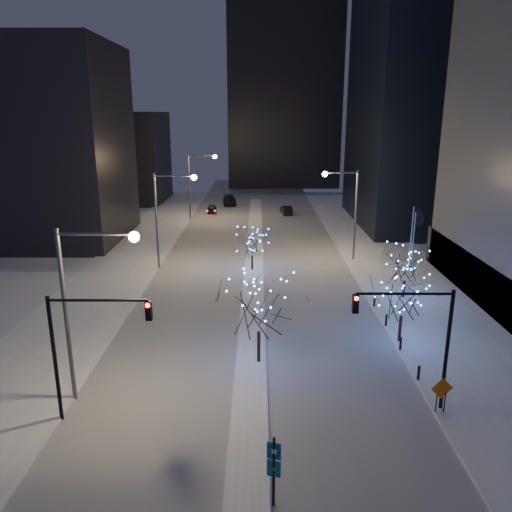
{
  "coord_description": "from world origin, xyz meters",
  "views": [
    {
      "loc": [
        0.47,
        -23.12,
        15.71
      ],
      "look_at": [
        0.28,
        14.32,
        5.0
      ],
      "focal_mm": 35.0,
      "sensor_mm": 36.0,
      "label": 1
    }
  ],
  "objects_px": {
    "street_lamp_w_near": "(83,292)",
    "car_mid": "(286,210)",
    "holiday_tree_plaza_near": "(403,297)",
    "construction_sign": "(442,392)",
    "street_lamp_w_far": "(196,177)",
    "car_near": "(212,209)",
    "car_far": "(229,200)",
    "holiday_tree_median_near": "(259,306)",
    "traffic_signal_west": "(83,338)",
    "traffic_signal_east": "(419,330)",
    "street_lamp_east": "(348,203)",
    "wayfinding_sign": "(274,465)",
    "holiday_tree_plaza_far": "(406,263)",
    "holiday_tree_median_far": "(252,244)",
    "street_lamp_w_mid": "(166,208)"
  },
  "relations": [
    {
      "from": "street_lamp_w_near",
      "to": "construction_sign",
      "type": "height_order",
      "value": "street_lamp_w_near"
    },
    {
      "from": "street_lamp_w_near",
      "to": "car_mid",
      "type": "bearing_deg",
      "value": 75.7
    },
    {
      "from": "street_lamp_east",
      "to": "construction_sign",
      "type": "height_order",
      "value": "street_lamp_east"
    },
    {
      "from": "holiday_tree_plaza_far",
      "to": "street_lamp_w_far",
      "type": "bearing_deg",
      "value": 123.27
    },
    {
      "from": "traffic_signal_west",
      "to": "holiday_tree_median_far",
      "type": "bearing_deg",
      "value": 72.5
    },
    {
      "from": "car_far",
      "to": "wayfinding_sign",
      "type": "height_order",
      "value": "wayfinding_sign"
    },
    {
      "from": "street_lamp_w_near",
      "to": "construction_sign",
      "type": "xyz_separation_m",
      "value": [
        19.24,
        -1.44,
        -5.1
      ]
    },
    {
      "from": "traffic_signal_west",
      "to": "holiday_tree_plaza_near",
      "type": "distance_m",
      "value": 21.18
    },
    {
      "from": "street_lamp_w_far",
      "to": "holiday_tree_plaza_near",
      "type": "height_order",
      "value": "street_lamp_w_far"
    },
    {
      "from": "traffic_signal_west",
      "to": "holiday_tree_median_far",
      "type": "relative_size",
      "value": 1.62
    },
    {
      "from": "car_near",
      "to": "traffic_signal_west",
      "type": "bearing_deg",
      "value": -96.73
    },
    {
      "from": "car_near",
      "to": "holiday_tree_median_near",
      "type": "relative_size",
      "value": 0.63
    },
    {
      "from": "car_far",
      "to": "holiday_tree_median_near",
      "type": "bearing_deg",
      "value": -90.87
    },
    {
      "from": "car_far",
      "to": "holiday_tree_plaza_far",
      "type": "relative_size",
      "value": 1.1
    },
    {
      "from": "holiday_tree_median_near",
      "to": "holiday_tree_plaza_near",
      "type": "height_order",
      "value": "holiday_tree_median_near"
    },
    {
      "from": "street_lamp_w_near",
      "to": "traffic_signal_west",
      "type": "relative_size",
      "value": 1.43
    },
    {
      "from": "street_lamp_w_near",
      "to": "street_lamp_east",
      "type": "bearing_deg",
      "value": 55.81
    },
    {
      "from": "construction_sign",
      "to": "holiday_tree_plaza_far",
      "type": "bearing_deg",
      "value": 72.67
    },
    {
      "from": "traffic_signal_west",
      "to": "holiday_tree_median_near",
      "type": "xyz_separation_m",
      "value": [
        8.94,
        6.29,
        -0.77
      ]
    },
    {
      "from": "traffic_signal_east",
      "to": "holiday_tree_plaza_far",
      "type": "height_order",
      "value": "traffic_signal_east"
    },
    {
      "from": "street_lamp_w_near",
      "to": "street_lamp_w_mid",
      "type": "distance_m",
      "value": 25.0
    },
    {
      "from": "car_near",
      "to": "car_mid",
      "type": "relative_size",
      "value": 0.88
    },
    {
      "from": "car_mid",
      "to": "holiday_tree_plaza_far",
      "type": "height_order",
      "value": "holiday_tree_plaza_far"
    },
    {
      "from": "construction_sign",
      "to": "car_far",
      "type": "bearing_deg",
      "value": 95.25
    },
    {
      "from": "car_mid",
      "to": "car_far",
      "type": "relative_size",
      "value": 0.76
    },
    {
      "from": "car_near",
      "to": "holiday_tree_plaza_near",
      "type": "bearing_deg",
      "value": -75.36
    },
    {
      "from": "street_lamp_w_far",
      "to": "holiday_tree_plaza_far",
      "type": "bearing_deg",
      "value": -56.73
    },
    {
      "from": "car_near",
      "to": "holiday_tree_plaza_far",
      "type": "height_order",
      "value": "holiday_tree_plaza_far"
    },
    {
      "from": "car_far",
      "to": "traffic_signal_east",
      "type": "bearing_deg",
      "value": -83.91
    },
    {
      "from": "street_lamp_w_far",
      "to": "car_near",
      "type": "height_order",
      "value": "street_lamp_w_far"
    },
    {
      "from": "traffic_signal_west",
      "to": "car_far",
      "type": "distance_m",
      "value": 65.36
    },
    {
      "from": "wayfinding_sign",
      "to": "car_far",
      "type": "bearing_deg",
      "value": 109.92
    },
    {
      "from": "traffic_signal_east",
      "to": "car_mid",
      "type": "xyz_separation_m",
      "value": [
        -3.97,
        55.56,
        -4.06
      ]
    },
    {
      "from": "car_far",
      "to": "holiday_tree_median_near",
      "type": "distance_m",
      "value": 59.16
    },
    {
      "from": "traffic_signal_west",
      "to": "car_far",
      "type": "height_order",
      "value": "traffic_signal_west"
    },
    {
      "from": "street_lamp_w_mid",
      "to": "holiday_tree_median_far",
      "type": "height_order",
      "value": "street_lamp_w_mid"
    },
    {
      "from": "car_far",
      "to": "wayfinding_sign",
      "type": "relative_size",
      "value": 1.71
    },
    {
      "from": "street_lamp_w_far",
      "to": "traffic_signal_east",
      "type": "distance_m",
      "value": 54.07
    },
    {
      "from": "traffic_signal_west",
      "to": "car_near",
      "type": "bearing_deg",
      "value": 88.73
    },
    {
      "from": "street_lamp_east",
      "to": "wayfinding_sign",
      "type": "height_order",
      "value": "street_lamp_east"
    },
    {
      "from": "holiday_tree_plaza_far",
      "to": "wayfinding_sign",
      "type": "height_order",
      "value": "holiday_tree_plaza_far"
    },
    {
      "from": "car_near",
      "to": "holiday_tree_plaza_far",
      "type": "distance_m",
      "value": 44.52
    },
    {
      "from": "street_lamp_w_far",
      "to": "street_lamp_east",
      "type": "height_order",
      "value": "same"
    },
    {
      "from": "holiday_tree_plaza_far",
      "to": "car_near",
      "type": "bearing_deg",
      "value": 117.34
    },
    {
      "from": "street_lamp_w_near",
      "to": "car_near",
      "type": "distance_m",
      "value": 56.0
    },
    {
      "from": "car_far",
      "to": "traffic_signal_west",
      "type": "bearing_deg",
      "value": -99.21
    },
    {
      "from": "street_lamp_w_far",
      "to": "holiday_tree_median_far",
      "type": "distance_m",
      "value": 27.45
    },
    {
      "from": "holiday_tree_plaza_near",
      "to": "construction_sign",
      "type": "xyz_separation_m",
      "value": [
        -0.2,
        -8.83,
        -2.09
      ]
    },
    {
      "from": "holiday_tree_median_near",
      "to": "traffic_signal_east",
      "type": "bearing_deg",
      "value": -32.08
    },
    {
      "from": "car_near",
      "to": "holiday_tree_plaza_near",
      "type": "relative_size",
      "value": 0.73
    }
  ]
}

